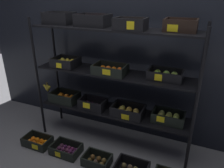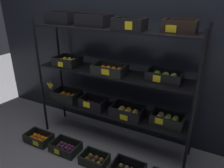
# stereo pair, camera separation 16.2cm
# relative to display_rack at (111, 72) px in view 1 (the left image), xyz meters

# --- Properties ---
(ground_plane) EXTENTS (10.00, 10.00, 0.00)m
(ground_plane) POSITION_rel_display_rack_xyz_m (0.01, 0.01, -0.96)
(ground_plane) COLOR gray
(storefront_wall) EXTENTS (4.27, 0.12, 2.74)m
(storefront_wall) POSITION_rel_display_rack_xyz_m (0.01, 0.40, 0.42)
(storefront_wall) COLOR black
(storefront_wall) RESTS_ON ground_plane
(display_rack) EXTENTS (2.01, 0.42, 1.59)m
(display_rack) POSITION_rel_display_rack_xyz_m (0.00, 0.00, 0.00)
(display_rack) COLOR black
(display_rack) RESTS_ON ground_plane
(crate_ground_tangerine) EXTENTS (0.35, 0.22, 0.12)m
(crate_ground_tangerine) POSITION_rel_display_rack_xyz_m (-0.83, -0.45, -0.91)
(crate_ground_tangerine) COLOR black
(crate_ground_tangerine) RESTS_ON ground_plane
(crate_ground_plum) EXTENTS (0.35, 0.25, 0.11)m
(crate_ground_plum) POSITION_rel_display_rack_xyz_m (-0.41, -0.43, -0.92)
(crate_ground_plum) COLOR black
(crate_ground_plum) RESTS_ON ground_plane
(crate_ground_kiwi) EXTENTS (0.31, 0.21, 0.11)m
(crate_ground_kiwi) POSITION_rel_display_rack_xyz_m (0.02, -0.45, -0.91)
(crate_ground_kiwi) COLOR black
(crate_ground_kiwi) RESTS_ON ground_plane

